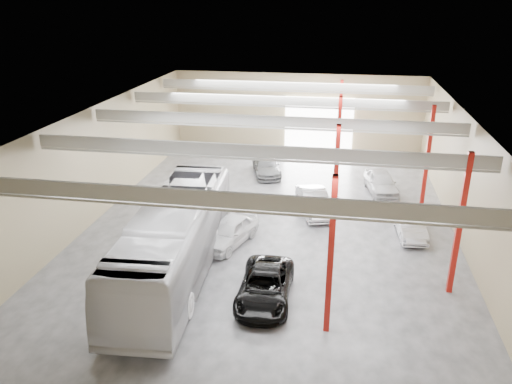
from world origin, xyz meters
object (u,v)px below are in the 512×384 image
(coach_bus, at_px, (176,239))
(black_sedan, at_px, (265,286))
(car_row_a, at_px, (229,231))
(car_row_b, at_px, (314,202))
(car_right_near, at_px, (410,225))
(car_row_c, at_px, (266,166))
(car_right_far, at_px, (381,182))

(coach_bus, height_order, black_sedan, coach_bus)
(car_row_a, bearing_deg, coach_bus, -99.63)
(car_row_b, bearing_deg, car_row_a, -147.27)
(car_row_a, distance_m, car_right_near, 10.70)
(black_sedan, bearing_deg, coach_bus, 159.94)
(coach_bus, height_order, car_row_b, coach_bus)
(car_row_a, distance_m, car_row_c, 12.27)
(black_sedan, bearing_deg, car_right_near, 46.24)
(black_sedan, height_order, car_row_b, car_row_b)
(coach_bus, xyz_separation_m, car_row_a, (1.91, 3.57, -1.17))
(car_row_c, bearing_deg, car_row_b, -74.63)
(car_row_b, height_order, car_right_far, car_right_far)
(coach_bus, distance_m, black_sedan, 5.22)
(coach_bus, height_order, car_right_far, coach_bus)
(car_row_b, distance_m, car_right_near, 6.25)
(car_row_b, bearing_deg, black_sedan, -115.21)
(car_row_a, xyz_separation_m, car_row_c, (0.30, 12.26, -0.08))
(coach_bus, relative_size, car_right_far, 3.04)
(car_row_c, relative_size, car_right_far, 1.05)
(coach_bus, xyz_separation_m, car_row_b, (6.41, 8.77, -1.17))
(black_sedan, bearing_deg, car_right_far, 66.37)
(car_row_b, bearing_deg, car_row_c, 104.32)
(coach_bus, xyz_separation_m, car_right_far, (10.92, 13.23, -1.17))
(car_row_b, height_order, car_right_near, car_row_b)
(coach_bus, distance_m, car_row_b, 10.92)
(car_row_b, height_order, car_row_c, car_row_b)
(car_right_far, bearing_deg, coach_bus, -139.58)
(coach_bus, distance_m, car_row_c, 16.03)
(black_sedan, height_order, car_right_near, black_sedan)
(black_sedan, relative_size, car_right_near, 1.26)
(car_row_b, xyz_separation_m, car_row_c, (-4.20, 7.06, -0.08))
(car_row_c, distance_m, car_right_far, 9.09)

